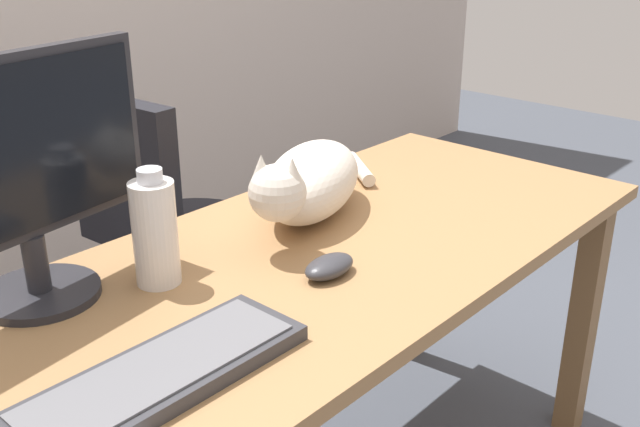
% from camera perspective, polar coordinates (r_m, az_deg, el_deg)
% --- Properties ---
extents(desk, '(1.55, 0.67, 0.70)m').
position_cam_1_polar(desk, '(1.48, -0.20, -6.21)').
color(desk, '#9E7247').
rests_on(desk, ground_plane).
extents(office_chair, '(0.48, 0.48, 0.89)m').
position_cam_1_polar(office_chair, '(2.12, -11.12, -4.23)').
color(office_chair, black).
rests_on(office_chair, ground_plane).
extents(monitor, '(0.48, 0.20, 0.41)m').
position_cam_1_polar(monitor, '(1.27, -22.01, 2.98)').
color(monitor, '#232328').
rests_on(monitor, desk).
extents(keyboard, '(0.44, 0.15, 0.03)m').
position_cam_1_polar(keyboard, '(1.08, -12.16, -12.07)').
color(keyboard, '#333338').
rests_on(keyboard, desk).
extents(cat, '(0.57, 0.31, 0.20)m').
position_cam_1_polar(cat, '(1.56, -0.84, 2.48)').
color(cat, silver).
rests_on(cat, desk).
extents(computer_mouse, '(0.11, 0.06, 0.04)m').
position_cam_1_polar(computer_mouse, '(1.33, 0.72, -4.10)').
color(computer_mouse, '#333338').
rests_on(computer_mouse, desk).
extents(water_bottle, '(0.08, 0.08, 0.21)m').
position_cam_1_polar(water_bottle, '(1.31, -12.60, -1.36)').
color(water_bottle, silver).
rests_on(water_bottle, desk).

